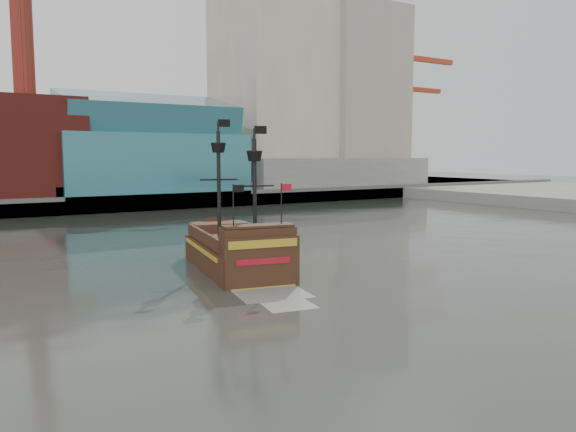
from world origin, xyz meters
TOP-DOWN VIEW (x-y plane):
  - ground at (0.00, 0.00)m, footprint 400.00×400.00m
  - promenade_far at (0.00, 92.00)m, footprint 220.00×60.00m
  - seawall at (0.00, 62.50)m, footprint 220.00×1.00m
  - skyline at (5.21, 84.56)m, footprint 149.00×45.00m
  - crane_a at (78.63, 82.00)m, footprint 22.50×4.00m
  - crane_b at (88.23, 92.00)m, footprint 19.10×4.00m
  - pirate_ship at (-1.60, 14.89)m, footprint 7.70×16.74m

SIDE VIEW (x-z plane):
  - ground at x=0.00m, z-range 0.00..0.00m
  - promenade_far at x=0.00m, z-range 0.00..2.00m
  - pirate_ship at x=-1.60m, z-range -4.94..7.13m
  - seawall at x=0.00m, z-range 0.00..2.60m
  - crane_b at x=88.23m, z-range 2.45..28.70m
  - crane_a at x=78.63m, z-range 2.99..35.24m
  - skyline at x=5.21m, z-range -6.45..55.55m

